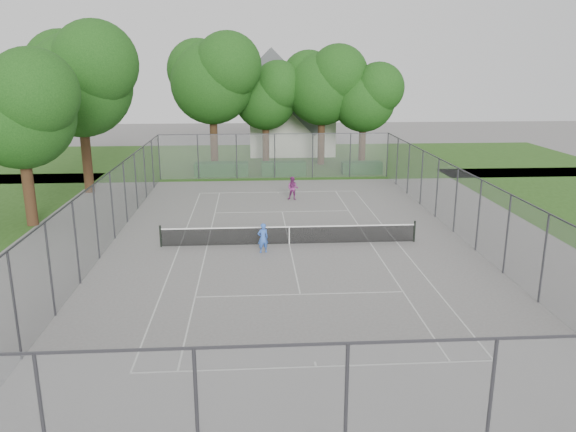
{
  "coord_description": "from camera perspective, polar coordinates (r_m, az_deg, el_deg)",
  "views": [
    {
      "loc": [
        -1.82,
        -26.84,
        8.79
      ],
      "look_at": [
        0.0,
        1.0,
        1.2
      ],
      "focal_mm": 35.0,
      "sensor_mm": 36.0,
      "label": 1
    }
  ],
  "objects": [
    {
      "name": "tree_side_front",
      "position": [
        33.6,
        -25.62,
        10.1
      ],
      "size": [
        6.73,
        6.14,
        9.67
      ],
      "color": "#341F13",
      "rests_on": "ground"
    },
    {
      "name": "tree_far_midright",
      "position": [
        50.28,
        3.6,
        13.37
      ],
      "size": [
        7.29,
        6.65,
        10.47
      ],
      "color": "#341F13",
      "rests_on": "ground"
    },
    {
      "name": "tennis_net",
      "position": [
        28.14,
        0.13,
        -1.89
      ],
      "size": [
        12.87,
        0.1,
        1.1
      ],
      "color": "black",
      "rests_on": "ground"
    },
    {
      "name": "hedge_mid",
      "position": [
        45.62,
        -0.45,
        4.83
      ],
      "size": [
        3.58,
        1.02,
        1.12
      ],
      "primitive_type": "cube",
      "color": "#143F16",
      "rests_on": "ground"
    },
    {
      "name": "grass_far",
      "position": [
        53.59,
        -1.75,
        5.77
      ],
      "size": [
        60.0,
        20.0,
        0.0
      ],
      "primitive_type": "cube",
      "color": "#244915",
      "rests_on": "ground"
    },
    {
      "name": "tree_side_back",
      "position": [
        41.22,
        -20.36,
        13.2
      ],
      "size": [
        8.09,
        7.39,
        11.63
      ],
      "color": "#341F13",
      "rests_on": "ground"
    },
    {
      "name": "hedge_left",
      "position": [
        45.92,
        -6.77,
        4.76
      ],
      "size": [
        4.33,
        1.3,
        1.08
      ],
      "primitive_type": "cube",
      "color": "#143F16",
      "rests_on": "ground"
    },
    {
      "name": "tree_far_left",
      "position": [
        48.34,
        -7.64,
        13.96
      ],
      "size": [
        7.93,
        7.24,
        11.4
      ],
      "color": "#341F13",
      "rests_on": "ground"
    },
    {
      "name": "house",
      "position": [
        57.01,
        0.3,
        10.52
      ],
      "size": [
        8.23,
        6.38,
        10.25
      ],
      "color": "beige",
      "rests_on": "ground"
    },
    {
      "name": "ground",
      "position": [
        28.3,
        0.13,
        -2.88
      ],
      "size": [
        120.0,
        120.0,
        0.0
      ],
      "primitive_type": "plane",
      "color": "slate",
      "rests_on": "ground"
    },
    {
      "name": "tree_far_right",
      "position": [
        49.88,
        7.82,
        12.07
      ],
      "size": [
        6.25,
        5.7,
        8.98
      ],
      "color": "#341F13",
      "rests_on": "ground"
    },
    {
      "name": "perimeter_fence",
      "position": [
        27.79,
        0.13,
        0.67
      ],
      "size": [
        18.08,
        34.08,
        3.52
      ],
      "color": "#38383D",
      "rests_on": "ground"
    },
    {
      "name": "hedge_right",
      "position": [
        46.88,
        7.49,
        4.89
      ],
      "size": [
        3.28,
        1.2,
        0.98
      ],
      "primitive_type": "cube",
      "color": "#143F16",
      "rests_on": "ground"
    },
    {
      "name": "girl_player",
      "position": [
        26.88,
        -2.57,
        -2.25
      ],
      "size": [
        0.62,
        0.5,
        1.46
      ],
      "primitive_type": "imported",
      "rotation": [
        0.0,
        0.0,
        3.48
      ],
      "color": "blue",
      "rests_on": "ground"
    },
    {
      "name": "tree_far_midleft",
      "position": [
        50.64,
        -2.22,
        12.35
      ],
      "size": [
        6.35,
        5.8,
        9.13
      ],
      "color": "#341F13",
      "rests_on": "ground"
    },
    {
      "name": "court_markings",
      "position": [
        28.29,
        0.13,
        -2.86
      ],
      "size": [
        11.03,
        23.83,
        0.01
      ],
      "color": "beige",
      "rests_on": "ground"
    },
    {
      "name": "woman_player",
      "position": [
        37.32,
        0.5,
        2.83
      ],
      "size": [
        0.89,
        0.77,
        1.56
      ],
      "primitive_type": "imported",
      "rotation": [
        0.0,
        0.0,
        -0.27
      ],
      "color": "#832B71",
      "rests_on": "ground"
    }
  ]
}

